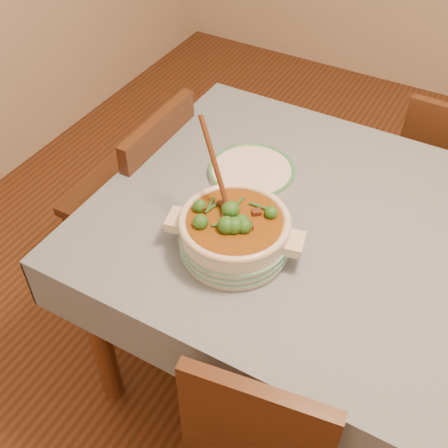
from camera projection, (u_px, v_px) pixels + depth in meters
name	position (u px, v px, depth m)	size (l,w,h in m)	color
floor	(342.00, 385.00, 2.09)	(4.50, 4.50, 0.00)	#4B2A15
dining_table	(375.00, 268.00, 1.63)	(1.68, 1.08, 0.76)	brown
stew_casserole	(234.00, 231.00, 1.50)	(0.38, 0.35, 0.36)	beige
white_plate	(252.00, 171.00, 1.78)	(0.32, 0.32, 0.02)	white
chair_far	(445.00, 173.00, 2.26)	(0.39, 0.39, 0.81)	#513118
chair_left	(142.00, 193.00, 2.13)	(0.41, 0.41, 0.86)	#513118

